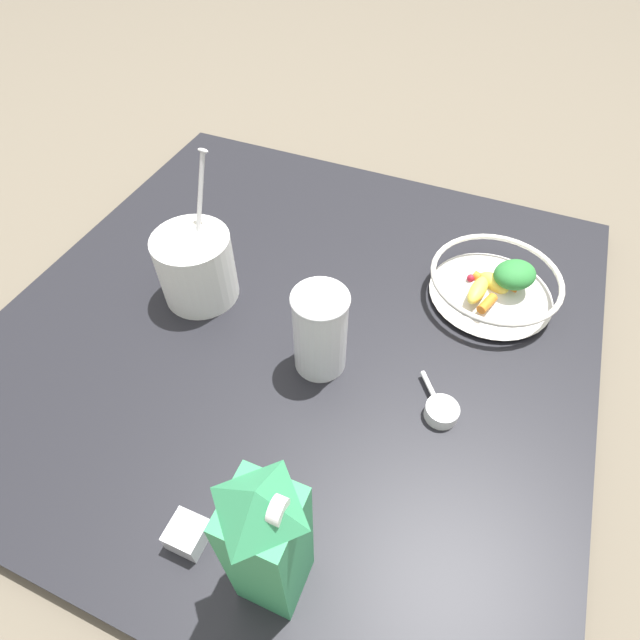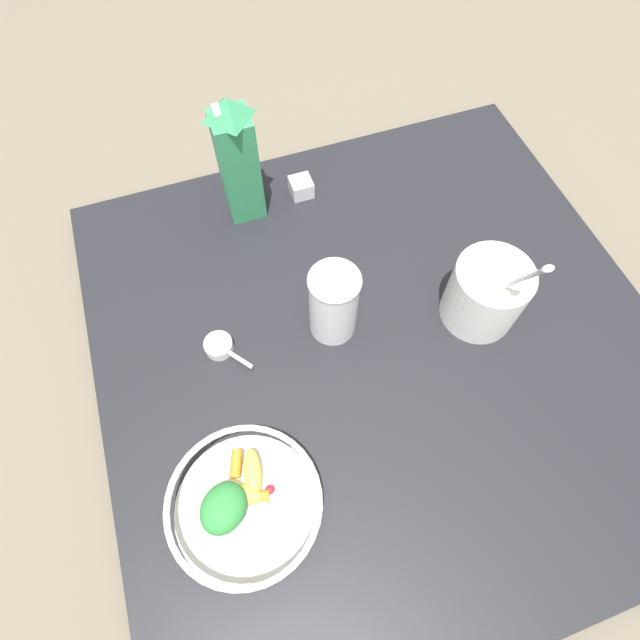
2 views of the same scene
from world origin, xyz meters
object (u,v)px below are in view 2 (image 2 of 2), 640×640
fruit_bowl (244,504)px  milk_carton (237,160)px  spice_jar (301,188)px  yogurt_tub (487,293)px  drinking_cup (334,303)px

fruit_bowl → milk_carton: milk_carton is taller
fruit_bowl → milk_carton: (-0.58, 0.16, 0.10)m
fruit_bowl → spice_jar: bearing=154.3°
yogurt_tub → spice_jar: (-0.39, -0.22, -0.06)m
milk_carton → yogurt_tub: size_ratio=1.05×
yogurt_tub → spice_jar: size_ratio=5.72×
fruit_bowl → drinking_cup: (-0.26, 0.23, 0.05)m
yogurt_tub → drinking_cup: size_ratio=1.65×
fruit_bowl → drinking_cup: bearing=137.6°
drinking_cup → milk_carton: bearing=-166.7°
fruit_bowl → spice_jar: 0.65m
drinking_cup → fruit_bowl: bearing=-42.4°
fruit_bowl → milk_carton: size_ratio=0.86×
spice_jar → fruit_bowl: bearing=-25.7°
fruit_bowl → drinking_cup: drinking_cup is taller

